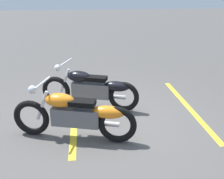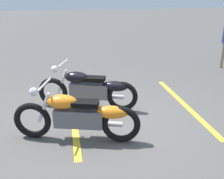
% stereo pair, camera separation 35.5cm
% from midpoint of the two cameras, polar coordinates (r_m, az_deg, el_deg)
% --- Properties ---
extents(ground_plane, '(60.00, 60.00, 0.00)m').
position_cam_midpoint_polar(ground_plane, '(5.41, -0.76, -6.59)').
color(ground_plane, '#514F4C').
extents(motorcycle_bright_foreground, '(2.16, 0.83, 1.04)m').
position_cam_midpoint_polar(motorcycle_bright_foreground, '(4.60, -5.58, -5.49)').
color(motorcycle_bright_foreground, black).
rests_on(motorcycle_bright_foreground, ground).
extents(motorcycle_dark_foreground, '(2.12, 0.92, 1.04)m').
position_cam_midpoint_polar(motorcycle_dark_foreground, '(5.76, -2.73, 0.22)').
color(motorcycle_dark_foreground, black).
rests_on(motorcycle_dark_foreground, ground).
extents(parking_stripe_near, '(0.21, 3.20, 0.01)m').
position_cam_midpoint_polar(parking_stripe_near, '(5.64, -6.28, -5.47)').
color(parking_stripe_near, yellow).
rests_on(parking_stripe_near, ground).
extents(parking_stripe_mid, '(0.21, 3.20, 0.01)m').
position_cam_midpoint_polar(parking_stripe_mid, '(6.26, 17.73, -3.64)').
color(parking_stripe_mid, yellow).
rests_on(parking_stripe_mid, ground).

